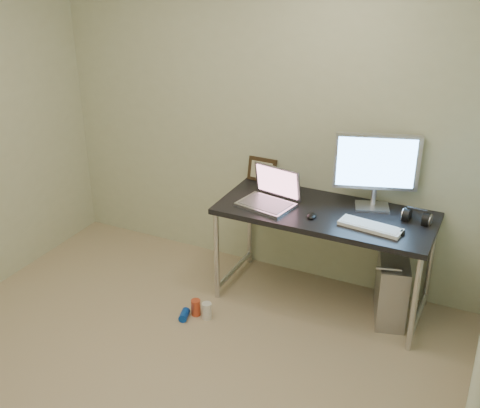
# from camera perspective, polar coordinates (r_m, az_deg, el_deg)

# --- Properties ---
(floor) EXTENTS (3.50, 3.50, 0.00)m
(floor) POSITION_cam_1_polar(r_m,az_deg,el_deg) (3.85, -8.88, -17.49)
(floor) COLOR tan
(floor) RESTS_ON ground
(wall_back) EXTENTS (3.50, 0.02, 2.50)m
(wall_back) POSITION_cam_1_polar(r_m,az_deg,el_deg) (4.58, 2.42, 8.09)
(wall_back) COLOR beige
(wall_back) RESTS_ON ground
(desk) EXTENTS (1.52, 0.66, 0.75)m
(desk) POSITION_cam_1_polar(r_m,az_deg,el_deg) (4.30, 8.05, -1.64)
(desk) COLOR black
(desk) RESTS_ON ground
(tower_computer) EXTENTS (0.31, 0.49, 0.50)m
(tower_computer) POSITION_cam_1_polar(r_m,az_deg,el_deg) (4.44, 14.16, -7.67)
(tower_computer) COLOR #ABAAAF
(tower_computer) RESTS_ON ground
(cable_a) EXTENTS (0.01, 0.16, 0.69)m
(cable_a) POSITION_cam_1_polar(r_m,az_deg,el_deg) (4.58, 14.45, -4.29)
(cable_a) COLOR black
(cable_a) RESTS_ON ground
(cable_b) EXTENTS (0.02, 0.11, 0.71)m
(cable_b) POSITION_cam_1_polar(r_m,az_deg,el_deg) (4.56, 15.47, -4.84)
(cable_b) COLOR black
(cable_b) RESTS_ON ground
(can_red) EXTENTS (0.09, 0.09, 0.12)m
(can_red) POSITION_cam_1_polar(r_m,az_deg,el_deg) (4.43, -4.21, -9.76)
(can_red) COLOR #D24828
(can_red) RESTS_ON ground
(can_white) EXTENTS (0.08, 0.08, 0.13)m
(can_white) POSITION_cam_1_polar(r_m,az_deg,el_deg) (4.38, -3.17, -10.08)
(can_white) COLOR white
(can_white) RESTS_ON ground
(can_blue) EXTENTS (0.09, 0.12, 0.06)m
(can_blue) POSITION_cam_1_polar(r_m,az_deg,el_deg) (4.41, -5.30, -10.44)
(can_blue) COLOR #0D42C2
(can_blue) RESTS_ON ground
(laptop) EXTENTS (0.43, 0.37, 0.26)m
(laptop) POSITION_cam_1_polar(r_m,az_deg,el_deg) (4.32, 2.88, 0.80)
(laptop) COLOR silver
(laptop) RESTS_ON desk
(monitor) EXTENTS (0.57, 0.23, 0.55)m
(monitor) POSITION_cam_1_polar(r_m,az_deg,el_deg) (4.26, 12.81, 3.58)
(monitor) COLOR silver
(monitor) RESTS_ON desk
(keyboard) EXTENTS (0.43, 0.19, 0.03)m
(keyboard) POSITION_cam_1_polar(r_m,az_deg,el_deg) (4.07, 12.27, -2.11)
(keyboard) COLOR white
(keyboard) RESTS_ON desk
(mouse_right) EXTENTS (0.09, 0.12, 0.04)m
(mouse_right) POSITION_cam_1_polar(r_m,az_deg,el_deg) (4.05, 14.94, -2.46)
(mouse_right) COLOR black
(mouse_right) RESTS_ON desk
(mouse_left) EXTENTS (0.08, 0.11, 0.03)m
(mouse_left) POSITION_cam_1_polar(r_m,az_deg,el_deg) (4.16, 6.83, -1.04)
(mouse_left) COLOR black
(mouse_left) RESTS_ON desk
(headphones) EXTENTS (0.19, 0.11, 0.12)m
(headphones) POSITION_cam_1_polar(r_m,az_deg,el_deg) (4.23, 16.41, -1.21)
(headphones) COLOR black
(headphones) RESTS_ON desk
(picture_frame) EXTENTS (0.24, 0.07, 0.19)m
(picture_frame) POSITION_cam_1_polar(r_m,az_deg,el_deg) (4.69, 2.11, 3.27)
(picture_frame) COLOR black
(picture_frame) RESTS_ON desk
(webcam) EXTENTS (0.04, 0.03, 0.12)m
(webcam) POSITION_cam_1_polar(r_m,az_deg,el_deg) (4.56, 3.81, 2.51)
(webcam) COLOR silver
(webcam) RESTS_ON desk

